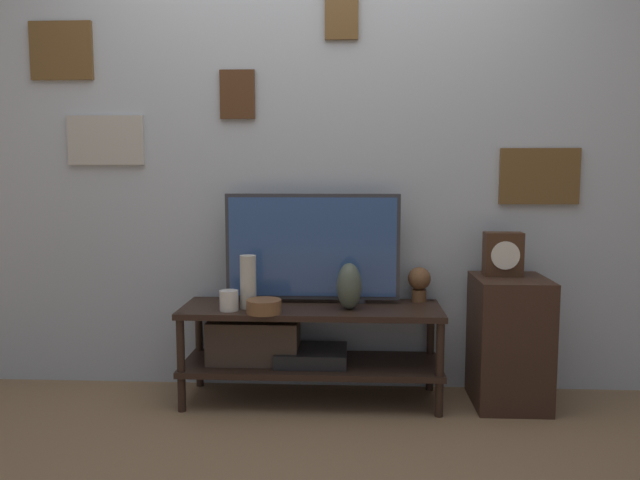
# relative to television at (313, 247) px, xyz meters

# --- Properties ---
(ground_plane) EXTENTS (12.00, 12.00, 0.00)m
(ground_plane) POSITION_rel_television_xyz_m (-0.00, -0.34, -0.78)
(ground_plane) COLOR #846647
(wall_back) EXTENTS (6.40, 0.08, 2.70)m
(wall_back) POSITION_rel_television_xyz_m (-0.01, 0.17, 0.57)
(wall_back) COLOR #B2BCC6
(wall_back) RESTS_ON ground_plane
(media_console) EXTENTS (1.31, 0.42, 0.49)m
(media_console) POSITION_rel_television_xyz_m (-0.11, -0.09, -0.47)
(media_console) COLOR black
(media_console) RESTS_ON ground_plane
(television) EXTENTS (0.90, 0.05, 0.57)m
(television) POSITION_rel_television_xyz_m (0.00, 0.00, 0.00)
(television) COLOR #333338
(television) RESTS_ON media_console
(vase_tall_ceramic) EXTENTS (0.08, 0.08, 0.27)m
(vase_tall_ceramic) POSITION_rel_television_xyz_m (-0.32, -0.15, -0.16)
(vase_tall_ceramic) COLOR beige
(vase_tall_ceramic) RESTS_ON media_console
(vase_urn_stoneware) EXTENTS (0.12, 0.14, 0.23)m
(vase_urn_stoneware) POSITION_rel_television_xyz_m (0.19, -0.14, -0.18)
(vase_urn_stoneware) COLOR #4C5647
(vase_urn_stoneware) RESTS_ON media_console
(vase_wide_bowl) EXTENTS (0.17, 0.17, 0.07)m
(vase_wide_bowl) POSITION_rel_television_xyz_m (-0.22, -0.25, -0.26)
(vase_wide_bowl) COLOR brown
(vase_wide_bowl) RESTS_ON media_console
(candle_jar) EXTENTS (0.09, 0.09, 0.10)m
(candle_jar) POSITION_rel_television_xyz_m (-0.40, -0.20, -0.24)
(candle_jar) COLOR silver
(candle_jar) RESTS_ON media_console
(decorative_bust) EXTENTS (0.12, 0.12, 0.18)m
(decorative_bust) POSITION_rel_television_xyz_m (0.55, 0.06, -0.19)
(decorative_bust) COLOR brown
(decorative_bust) RESTS_ON media_console
(side_table) EXTENTS (0.35, 0.41, 0.65)m
(side_table) POSITION_rel_television_xyz_m (0.99, -0.08, -0.46)
(side_table) COLOR #382319
(side_table) RESTS_ON ground_plane
(mantel_clock) EXTENTS (0.19, 0.11, 0.22)m
(mantel_clock) POSITION_rel_television_xyz_m (0.96, -0.03, -0.03)
(mantel_clock) COLOR #422819
(mantel_clock) RESTS_ON side_table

